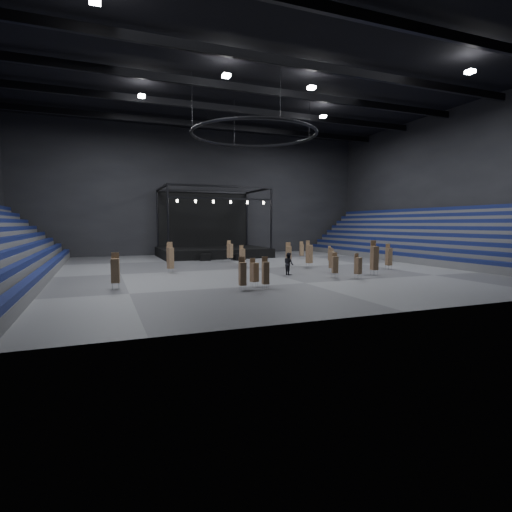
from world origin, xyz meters
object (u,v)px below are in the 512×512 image
object	(u,v)px
chair_stack_13	(230,250)
man_center	(243,268)
chair_stack_7	(302,250)
stage	(211,246)
chair_stack_14	(170,254)
flight_case_left	(205,257)
chair_stack_1	(309,254)
crew_member	(289,264)
chair_stack_8	(331,254)
chair_stack_16	(332,260)
chair_stack_5	(389,256)
chair_stack_9	(115,270)
chair_stack_11	(335,264)
chair_stack_10	(170,258)
chair_stack_0	(289,254)
chair_stack_2	(254,272)
chair_stack_12	(242,255)
chair_stack_4	(265,272)
flight_case_mid	(235,257)
chair_stack_3	(242,273)
chair_stack_6	(374,257)
flight_case_right	(240,257)
chair_stack_15	(358,265)

from	to	relation	value
chair_stack_13	man_center	xyz separation A→B (m)	(-3.43, -14.13, -0.44)
chair_stack_7	stage	bearing A→B (deg)	155.33
chair_stack_14	flight_case_left	bearing A→B (deg)	73.47
chair_stack_1	crew_member	distance (m)	6.61
chair_stack_8	chair_stack_16	bearing A→B (deg)	-145.90
chair_stack_5	flight_case_left	bearing A→B (deg)	137.45
stage	chair_stack_9	distance (m)	27.90
chair_stack_5	chair_stack_11	xyz separation A→B (m)	(-8.02, -3.09, -0.20)
chair_stack_10	crew_member	xyz separation A→B (m)	(9.28, -5.10, -0.42)
chair_stack_0	chair_stack_5	xyz separation A→B (m)	(7.79, -6.05, -0.02)
chair_stack_2	chair_stack_10	distance (m)	11.08
chair_stack_12	flight_case_left	bearing A→B (deg)	96.26
man_center	crew_member	size ratio (longest dim) A/B	0.89
chair_stack_16	chair_stack_4	bearing A→B (deg)	-166.00
flight_case_mid	chair_stack_8	size ratio (longest dim) A/B	0.52
chair_stack_13	chair_stack_11	bearing A→B (deg)	-97.36
flight_case_mid	chair_stack_7	xyz separation A→B (m)	(8.40, -1.26, 0.81)
flight_case_left	flight_case_mid	size ratio (longest dim) A/B	1.18
chair_stack_2	chair_stack_8	xyz separation A→B (m)	(13.61, 11.93, -0.01)
chair_stack_3	chair_stack_6	bearing A→B (deg)	16.33
flight_case_left	flight_case_mid	bearing A→B (deg)	-8.63
chair_stack_9	chair_stack_10	bearing A→B (deg)	65.90
flight_case_mid	chair_stack_14	distance (m)	10.42
chair_stack_9	chair_stack_5	bearing A→B (deg)	14.94
chair_stack_4	man_center	distance (m)	5.79
chair_stack_3	flight_case_right	bearing A→B (deg)	72.58
chair_stack_4	chair_stack_10	world-z (taller)	chair_stack_10
chair_stack_10	crew_member	distance (m)	10.60
chair_stack_11	chair_stack_10	bearing A→B (deg)	164.12
chair_stack_9	chair_stack_12	xyz separation A→B (m)	(12.78, 10.59, -0.15)
chair_stack_1	chair_stack_15	xyz separation A→B (m)	(-0.47, -8.89, -0.32)
chair_stack_4	chair_stack_13	world-z (taller)	chair_stack_13
chair_stack_12	crew_member	bearing A→B (deg)	-88.45
flight_case_mid	flight_case_right	distance (m)	0.66
chair_stack_14	chair_stack_10	bearing A→B (deg)	-74.49
chair_stack_0	chair_stack_2	size ratio (longest dim) A/B	1.24
chair_stack_2	chair_stack_16	xyz separation A→B (m)	(9.77, 5.54, 0.07)
crew_member	chair_stack_9	bearing A→B (deg)	98.51
chair_stack_4	chair_stack_11	xyz separation A→B (m)	(7.62, 3.38, -0.06)
flight_case_left	chair_stack_2	world-z (taller)	chair_stack_2
chair_stack_7	chair_stack_13	bearing A→B (deg)	-163.28
chair_stack_7	chair_stack_15	world-z (taller)	chair_stack_7
chair_stack_14	chair_stack_11	bearing A→B (deg)	-23.14
chair_stack_10	stage	bearing A→B (deg)	42.60
flight_case_right	chair_stack_15	size ratio (longest dim) A/B	0.58
chair_stack_6	man_center	world-z (taller)	chair_stack_6
chair_stack_8	chair_stack_9	world-z (taller)	chair_stack_9
stage	chair_stack_13	world-z (taller)	stage
chair_stack_4	chair_stack_1	bearing A→B (deg)	53.16
chair_stack_13	chair_stack_14	xyz separation A→B (m)	(-7.66, -4.19, 0.05)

